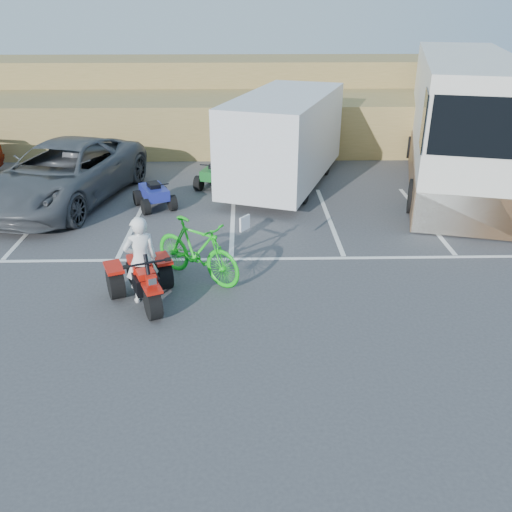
{
  "coord_description": "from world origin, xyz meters",
  "views": [
    {
      "loc": [
        0.34,
        -9.16,
        5.57
      ],
      "look_at": [
        0.55,
        0.46,
        1.0
      ],
      "focal_mm": 38.0,
      "sensor_mm": 36.0,
      "label": 1
    }
  ],
  "objects_px": {
    "grey_pickup": "(63,174)",
    "quad_atv_green": "(216,187)",
    "cargo_trailer": "(285,137)",
    "rv_motorhome": "(458,128)",
    "red_trike_atv": "(147,303)",
    "green_dirt_bike": "(197,250)",
    "quad_atv_blue": "(156,208)",
    "rider": "(141,260)"
  },
  "relations": [
    {
      "from": "grey_pickup",
      "to": "rv_motorhome",
      "type": "relative_size",
      "value": 0.56
    },
    {
      "from": "red_trike_atv",
      "to": "cargo_trailer",
      "type": "relative_size",
      "value": 0.26
    },
    {
      "from": "grey_pickup",
      "to": "red_trike_atv",
      "type": "bearing_deg",
      "value": -47.36
    },
    {
      "from": "quad_atv_blue",
      "to": "grey_pickup",
      "type": "bearing_deg",
      "value": 143.36
    },
    {
      "from": "quad_atv_green",
      "to": "red_trike_atv",
      "type": "bearing_deg",
      "value": -79.18
    },
    {
      "from": "rider",
      "to": "quad_atv_green",
      "type": "xyz_separation_m",
      "value": [
        1.13,
        7.34,
        -0.91
      ]
    },
    {
      "from": "grey_pickup",
      "to": "cargo_trailer",
      "type": "relative_size",
      "value": 0.95
    },
    {
      "from": "rv_motorhome",
      "to": "cargo_trailer",
      "type": "bearing_deg",
      "value": -158.42
    },
    {
      "from": "cargo_trailer",
      "to": "rv_motorhome",
      "type": "bearing_deg",
      "value": 26.24
    },
    {
      "from": "green_dirt_bike",
      "to": "rv_motorhome",
      "type": "xyz_separation_m",
      "value": [
        8.16,
        7.31,
        1.02
      ]
    },
    {
      "from": "red_trike_atv",
      "to": "cargo_trailer",
      "type": "xyz_separation_m",
      "value": [
        3.31,
        7.72,
        1.57
      ]
    },
    {
      "from": "red_trike_atv",
      "to": "cargo_trailer",
      "type": "height_order",
      "value": "cargo_trailer"
    },
    {
      "from": "rider",
      "to": "rv_motorhome",
      "type": "xyz_separation_m",
      "value": [
        9.18,
        8.23,
        0.8
      ]
    },
    {
      "from": "green_dirt_bike",
      "to": "quad_atv_blue",
      "type": "distance_m",
      "value": 4.86
    },
    {
      "from": "red_trike_atv",
      "to": "green_dirt_bike",
      "type": "relative_size",
      "value": 0.77
    },
    {
      "from": "grey_pickup",
      "to": "rv_motorhome",
      "type": "height_order",
      "value": "rv_motorhome"
    },
    {
      "from": "cargo_trailer",
      "to": "quad_atv_blue",
      "type": "height_order",
      "value": "cargo_trailer"
    },
    {
      "from": "red_trike_atv",
      "to": "green_dirt_bike",
      "type": "bearing_deg",
      "value": 24.78
    },
    {
      "from": "rv_motorhome",
      "to": "quad_atv_blue",
      "type": "bearing_deg",
      "value": -148.87
    },
    {
      "from": "grey_pickup",
      "to": "quad_atv_blue",
      "type": "xyz_separation_m",
      "value": [
        2.75,
        -0.58,
        -0.88
      ]
    },
    {
      "from": "rider",
      "to": "rv_motorhome",
      "type": "bearing_deg",
      "value": -160.68
    },
    {
      "from": "cargo_trailer",
      "to": "green_dirt_bike",
      "type": "bearing_deg",
      "value": -89.41
    },
    {
      "from": "quad_atv_green",
      "to": "green_dirt_bike",
      "type": "bearing_deg",
      "value": -71.93
    },
    {
      "from": "grey_pickup",
      "to": "quad_atv_green",
      "type": "relative_size",
      "value": 4.64
    },
    {
      "from": "green_dirt_bike",
      "to": "cargo_trailer",
      "type": "distance_m",
      "value": 7.12
    },
    {
      "from": "green_dirt_bike",
      "to": "cargo_trailer",
      "type": "xyz_separation_m",
      "value": [
        2.34,
        6.67,
        0.88
      ]
    },
    {
      "from": "red_trike_atv",
      "to": "quad_atv_green",
      "type": "bearing_deg",
      "value": 59.27
    },
    {
      "from": "rv_motorhome",
      "to": "quad_atv_green",
      "type": "bearing_deg",
      "value": -158.47
    },
    {
      "from": "rider",
      "to": "rv_motorhome",
      "type": "distance_m",
      "value": 12.36
    },
    {
      "from": "rider",
      "to": "cargo_trailer",
      "type": "xyz_separation_m",
      "value": [
        3.36,
        7.58,
        0.66
      ]
    },
    {
      "from": "rv_motorhome",
      "to": "quad_atv_green",
      "type": "xyz_separation_m",
      "value": [
        -8.05,
        -0.89,
        -1.72
      ]
    },
    {
      "from": "quad_atv_green",
      "to": "grey_pickup",
      "type": "bearing_deg",
      "value": -144.58
    },
    {
      "from": "cargo_trailer",
      "to": "rv_motorhome",
      "type": "xyz_separation_m",
      "value": [
        5.82,
        0.65,
        0.14
      ]
    },
    {
      "from": "red_trike_atv",
      "to": "quad_atv_blue",
      "type": "relative_size",
      "value": 1.35
    },
    {
      "from": "red_trike_atv",
      "to": "cargo_trailer",
      "type": "distance_m",
      "value": 8.54
    },
    {
      "from": "red_trike_atv",
      "to": "rider",
      "type": "height_order",
      "value": "rider"
    },
    {
      "from": "cargo_trailer",
      "to": "quad_atv_green",
      "type": "bearing_deg",
      "value": -153.94
    },
    {
      "from": "cargo_trailer",
      "to": "rv_motorhome",
      "type": "relative_size",
      "value": 0.59
    },
    {
      "from": "grey_pickup",
      "to": "quad_atv_green",
      "type": "bearing_deg",
      "value": 30.32
    },
    {
      "from": "rider",
      "to": "quad_atv_blue",
      "type": "xyz_separation_m",
      "value": [
        -0.58,
        5.45,
        -0.91
      ]
    },
    {
      "from": "red_trike_atv",
      "to": "rider",
      "type": "relative_size",
      "value": 0.97
    },
    {
      "from": "rider",
      "to": "quad_atv_green",
      "type": "distance_m",
      "value": 7.48
    }
  ]
}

